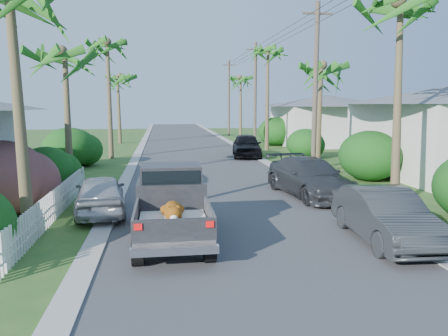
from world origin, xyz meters
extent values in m
plane|color=#2B521E|center=(0.00, 0.00, 0.00)|extent=(120.00, 120.00, 0.00)
cube|color=#38383A|center=(0.00, 25.00, 0.01)|extent=(8.00, 100.00, 0.02)
cube|color=#A5A39E|center=(-4.30, 25.00, 0.03)|extent=(0.60, 100.00, 0.06)
cube|color=#A5A39E|center=(4.30, 25.00, 0.03)|extent=(0.60, 100.00, 0.06)
cylinder|color=black|center=(-3.05, 0.73, 0.38)|extent=(0.28, 0.76, 0.76)
cylinder|color=black|center=(-1.35, 0.73, 0.38)|extent=(0.28, 0.76, 0.76)
cylinder|color=black|center=(-3.05, 3.98, 0.38)|extent=(0.28, 0.76, 0.76)
cylinder|color=black|center=(-1.35, 3.98, 0.38)|extent=(0.28, 0.76, 0.76)
cube|color=slate|center=(-2.20, 1.38, 0.62)|extent=(1.90, 2.40, 0.24)
cube|color=slate|center=(-3.12, 1.38, 1.00)|extent=(0.06, 2.40, 0.55)
cube|color=slate|center=(-1.28, 1.38, 1.00)|extent=(0.06, 2.40, 0.55)
cube|color=black|center=(-2.20, 0.21, 0.98)|extent=(1.92, 0.08, 0.52)
cube|color=silver|center=(-2.20, 0.05, 0.55)|extent=(1.98, 0.18, 0.18)
cube|color=red|center=(-3.00, 0.16, 1.10)|extent=(0.18, 0.05, 0.14)
cube|color=red|center=(-1.40, 0.16, 1.10)|extent=(0.18, 0.05, 0.14)
cube|color=black|center=(-2.20, 3.23, 1.05)|extent=(1.94, 1.65, 1.10)
cube|color=black|center=(-2.20, 3.23, 1.78)|extent=(1.70, 1.35, 0.55)
cube|color=black|center=(-2.20, 2.56, 1.75)|extent=(1.60, 0.05, 0.45)
cube|color=black|center=(-2.20, 4.48, 0.90)|extent=(1.94, 1.20, 0.80)
cube|color=white|center=(-2.20, 1.38, 0.82)|extent=(1.70, 2.10, 0.16)
ellipsoid|color=orange|center=(-2.20, 1.48, 1.12)|extent=(0.48, 1.25, 0.43)
sphere|color=orange|center=(-2.20, 0.73, 1.20)|extent=(0.40, 0.40, 0.40)
ellipsoid|color=white|center=(-2.20, 1.48, 1.02)|extent=(0.32, 0.86, 0.18)
imported|color=#2C2F30|center=(3.60, 1.59, 0.73)|extent=(1.80, 4.53, 1.47)
imported|color=#2F3134|center=(3.60, 7.79, 0.78)|extent=(2.88, 5.59, 1.55)
imported|color=black|center=(3.60, 21.48, 0.83)|extent=(2.55, 5.07, 1.66)
imported|color=#AFB1B7|center=(-4.58, 5.86, 0.70)|extent=(2.12, 4.25, 1.39)
cone|color=olive|center=(-6.20, 3.00, 3.50)|extent=(0.36, 0.71, 7.01)
cone|color=olive|center=(-6.80, 12.00, 3.10)|extent=(0.36, 0.61, 6.21)
cone|color=olive|center=(-6.00, 22.00, 4.00)|extent=(0.36, 0.36, 8.00)
cone|color=olive|center=(-6.50, 34.00, 3.25)|extent=(0.36, 0.75, 6.51)
cone|color=olive|center=(6.30, 6.00, 3.75)|extent=(0.36, 0.73, 7.51)
cone|color=olive|center=(6.60, 15.00, 3.00)|extent=(0.36, 0.54, 6.01)
cone|color=olive|center=(6.20, 26.00, 4.10)|extent=(0.36, 0.36, 8.20)
cone|color=olive|center=(6.50, 40.00, 3.40)|extent=(0.36, 0.63, 6.81)
ellipsoid|color=#A8184D|center=(-7.80, 6.00, 1.30)|extent=(3.00, 3.30, 2.60)
ellipsoid|color=#143E11|center=(-7.40, 10.00, 1.00)|extent=(2.40, 2.64, 2.00)
ellipsoid|color=#143E11|center=(-8.00, 18.00, 1.20)|extent=(3.20, 3.52, 2.40)
ellipsoid|color=#143E11|center=(7.80, 11.00, 1.25)|extent=(3.00, 3.30, 2.50)
ellipsoid|color=#143E11|center=(7.50, 20.00, 1.05)|extent=(2.60, 2.86, 2.10)
ellipsoid|color=#143E11|center=(8.00, 30.00, 1.30)|extent=(3.20, 3.52, 2.60)
cube|color=white|center=(-6.00, 5.50, 0.50)|extent=(0.10, 11.00, 1.00)
cube|color=silver|center=(13.00, 30.00, 1.80)|extent=(9.00, 8.00, 3.60)
cone|color=#595B60|center=(13.00, 30.00, 4.10)|extent=(6.48, 6.48, 1.00)
cylinder|color=brown|center=(5.60, 13.00, 4.50)|extent=(0.26, 0.26, 9.00)
cube|color=brown|center=(5.60, 13.00, 8.40)|extent=(1.60, 0.10, 0.10)
cylinder|color=brown|center=(5.60, 28.00, 4.50)|extent=(0.26, 0.26, 9.00)
cube|color=brown|center=(5.60, 28.00, 8.40)|extent=(1.60, 0.10, 0.10)
cylinder|color=brown|center=(5.60, 43.00, 4.50)|extent=(0.26, 0.26, 9.00)
cube|color=brown|center=(5.60, 43.00, 8.40)|extent=(1.60, 0.10, 0.10)
camera|label=1|loc=(-2.43, -9.36, 3.79)|focal=35.00mm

